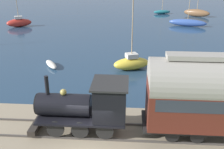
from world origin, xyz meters
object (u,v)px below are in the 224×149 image
(sailboat_red, at_px, (19,22))
(sailboat_brown, at_px, (197,13))
(sailboat_teal, at_px, (162,12))
(rowboat_far_out, at_px, (221,64))
(sailboat_yellow, at_px, (131,63))
(sailboat_blue, at_px, (188,23))
(rowboat_off_pier, at_px, (51,64))
(steam_locomotive, at_px, (89,104))

(sailboat_red, bearing_deg, sailboat_brown, -94.77)
(sailboat_teal, xyz_separation_m, rowboat_far_out, (-33.35, -2.36, -0.19))
(sailboat_yellow, bearing_deg, sailboat_blue, -44.18)
(sailboat_brown, relative_size, rowboat_off_pier, 3.24)
(sailboat_brown, distance_m, sailboat_yellow, 34.48)
(sailboat_brown, distance_m, sailboat_teal, 7.38)
(sailboat_blue, distance_m, sailboat_brown, 10.80)
(sailboat_yellow, height_order, rowboat_far_out, sailboat_yellow)
(sailboat_blue, xyz_separation_m, rowboat_far_out, (-20.29, 0.60, -0.36))
(sailboat_blue, bearing_deg, sailboat_red, 111.56)
(steam_locomotive, bearing_deg, sailboat_red, 28.64)
(sailboat_teal, bearing_deg, sailboat_yellow, 151.83)
(sailboat_brown, xyz_separation_m, sailboat_yellow, (-31.77, 13.41, -0.08))
(sailboat_yellow, xyz_separation_m, rowboat_off_pier, (0.14, 8.09, -0.43))
(sailboat_teal, height_order, rowboat_far_out, sailboat_teal)
(sailboat_yellow, xyz_separation_m, rowboat_far_out, (1.36, -9.01, -0.44))
(sailboat_brown, height_order, rowboat_off_pier, sailboat_brown)
(sailboat_blue, bearing_deg, sailboat_yellow, 172.53)
(sailboat_blue, height_order, sailboat_teal, sailboat_teal)
(steam_locomotive, relative_size, sailboat_teal, 0.93)
(steam_locomotive, distance_m, sailboat_yellow, 11.93)
(sailboat_blue, distance_m, sailboat_teal, 13.39)
(sailboat_blue, xyz_separation_m, sailboat_teal, (13.06, 2.96, -0.17))
(steam_locomotive, height_order, sailboat_brown, sailboat_brown)
(sailboat_brown, bearing_deg, sailboat_yellow, -173.22)
(rowboat_far_out, bearing_deg, sailboat_yellow, 57.62)
(rowboat_off_pier, bearing_deg, sailboat_blue, 17.17)
(sailboat_blue, relative_size, sailboat_teal, 1.09)
(steam_locomotive, xyz_separation_m, sailboat_brown, (43.36, -15.77, -1.51))
(sailboat_teal, bearing_deg, steam_locomotive, 151.66)
(sailboat_blue, relative_size, rowboat_off_pier, 2.50)
(steam_locomotive, bearing_deg, rowboat_far_out, -41.29)
(steam_locomotive, relative_size, rowboat_far_out, 2.01)
(sailboat_brown, xyz_separation_m, sailboat_teal, (2.94, 6.76, -0.32))
(sailboat_red, relative_size, sailboat_teal, 1.13)
(sailboat_red, distance_m, sailboat_yellow, 27.02)
(sailboat_blue, bearing_deg, sailboat_brown, -4.12)
(rowboat_off_pier, height_order, rowboat_far_out, rowboat_off_pier)
(steam_locomotive, xyz_separation_m, sailboat_red, (30.68, 16.76, -1.53))
(sailboat_blue, distance_m, sailboat_yellow, 23.69)
(sailboat_brown, bearing_deg, sailboat_teal, 96.12)
(sailboat_red, relative_size, rowboat_far_out, 2.43)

